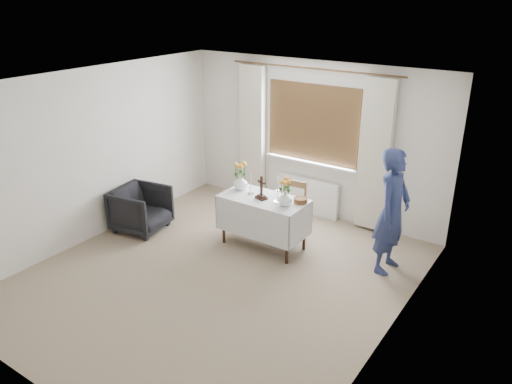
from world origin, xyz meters
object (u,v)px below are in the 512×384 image
(altar_table, at_px, (263,222))
(armchair, at_px, (141,209))
(flower_vase_right, at_px, (285,198))
(wooden_cross, at_px, (261,188))
(person, at_px, (392,211))
(flower_vase_left, at_px, (240,182))
(wooden_chair, at_px, (289,211))

(altar_table, height_order, armchair, altar_table)
(armchair, bearing_deg, flower_vase_right, -85.23)
(armchair, distance_m, flower_vase_right, 2.37)
(armchair, height_order, wooden_cross, wooden_cross)
(armchair, distance_m, person, 3.75)
(person, xyz_separation_m, flower_vase_right, (-1.33, -0.45, 0.03))
(altar_table, height_order, flower_vase_right, flower_vase_right)
(person, bearing_deg, flower_vase_right, 112.53)
(flower_vase_left, xyz_separation_m, flower_vase_right, (0.84, -0.13, -0.00))
(wooden_chair, bearing_deg, flower_vase_right, -70.51)
(wooden_chair, relative_size, flower_vase_left, 4.05)
(altar_table, distance_m, wooden_cross, 0.55)
(wooden_chair, xyz_separation_m, person, (1.54, -0.02, 0.40))
(armchair, height_order, person, person)
(wooden_chair, height_order, person, person)
(person, relative_size, flower_vase_left, 7.73)
(wooden_cross, xyz_separation_m, flower_vase_left, (-0.45, 0.12, -0.06))
(flower_vase_right, bearing_deg, wooden_chair, 113.72)
(armchair, bearing_deg, person, -83.44)
(altar_table, relative_size, flower_vase_right, 5.93)
(wooden_chair, bearing_deg, altar_table, -116.53)
(person, height_order, flower_vase_left, person)
(altar_table, xyz_separation_m, wooden_cross, (-0.01, -0.04, 0.55))
(flower_vase_left, distance_m, flower_vase_right, 0.85)
(flower_vase_left, bearing_deg, flower_vase_right, -8.85)
(flower_vase_left, relative_size, flower_vase_right, 1.04)
(altar_table, xyz_separation_m, person, (1.71, 0.41, 0.46))
(armchair, relative_size, wooden_cross, 2.26)
(wooden_cross, bearing_deg, altar_table, 92.71)
(altar_table, height_order, wooden_cross, wooden_cross)
(altar_table, bearing_deg, wooden_cross, -104.75)
(person, bearing_deg, altar_table, 107.06)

